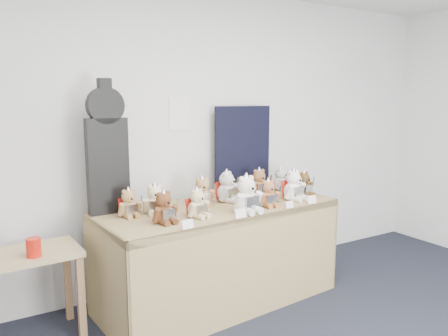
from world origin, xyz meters
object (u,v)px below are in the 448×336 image
teddy_back_centre_left (202,192)px  teddy_back_centre_right (227,188)px  side_table (19,270)px  teddy_back_left (155,200)px  teddy_front_centre (247,196)px  teddy_front_far_right (294,186)px  display_table (225,229)px  teddy_front_end (304,185)px  teddy_back_far_left (129,204)px  teddy_front_far_left (164,209)px  teddy_back_right (259,183)px  teddy_front_right (268,194)px  teddy_back_end (281,180)px  teddy_front_left (197,204)px  guitar_case (107,149)px  red_cup (34,247)px

teddy_back_centre_left → teddy_back_centre_right: teddy_back_centre_right is taller
side_table → teddy_back_left: (0.98, -0.08, 0.40)m
teddy_front_centre → teddy_front_far_right: bearing=8.5°
teddy_front_far_right → display_table: bearing=163.0°
teddy_front_end → teddy_back_far_left: bearing=164.3°
teddy_front_far_left → teddy_front_far_right: size_ratio=0.88×
teddy_front_centre → teddy_back_right: bearing=40.4°
teddy_front_centre → teddy_front_end: 0.80m
side_table → teddy_front_far_left: teddy_front_far_left is taller
teddy_front_right → teddy_back_end: size_ratio=1.03×
teddy_back_left → teddy_back_centre_right: teddy_back_centre_right is taller
display_table → teddy_front_left: size_ratio=8.30×
teddy_front_right → teddy_back_end: teddy_front_right is taller
guitar_case → teddy_front_left: size_ratio=4.15×
teddy_front_left → teddy_back_right: size_ratio=0.89×
red_cup → teddy_front_far_right: size_ratio=0.43×
teddy_front_centre → teddy_back_centre_right: bearing=76.5°
teddy_front_far_left → teddy_back_right: teddy_back_right is taller
teddy_front_end → teddy_back_end: bearing=82.0°
teddy_front_right → teddy_back_left: (-0.89, 0.27, 0.00)m
teddy_back_centre_right → teddy_back_end: teddy_back_centre_right is taller
side_table → teddy_back_far_left: 0.87m
red_cup → teddy_front_centre: size_ratio=0.39×
red_cup → display_table: bearing=-3.6°
teddy_front_left → teddy_back_centre_right: teddy_back_centre_right is taller
teddy_back_left → teddy_front_far_left: bearing=-82.0°
teddy_front_left → teddy_front_right: 0.66m
side_table → teddy_front_right: size_ratio=3.24×
guitar_case → teddy_front_right: guitar_case is taller
teddy_front_right → teddy_back_far_left: 1.13m
teddy_front_right → teddy_back_centre_left: bearing=148.5°
teddy_front_far_left → teddy_front_end: (1.45, 0.16, -0.00)m
teddy_back_left → teddy_back_right: 1.08m
teddy_back_centre_right → teddy_front_end: bearing=-43.2°
teddy_front_left → guitar_case: bearing=121.2°
guitar_case → teddy_front_end: guitar_case is taller
teddy_back_centre_left → teddy_back_centre_right: (0.25, 0.00, 0.01)m
teddy_back_centre_right → red_cup: bearing=154.3°
teddy_front_far_right → teddy_back_centre_left: 0.82m
teddy_front_right → teddy_back_centre_left: 0.55m
teddy_front_centre → teddy_front_right: (0.26, 0.07, -0.03)m
teddy_front_left → teddy_front_centre: teddy_front_centre is taller
teddy_front_right → teddy_back_right: (0.18, 0.38, 0.01)m
display_table → teddy_front_far_left: (-0.59, -0.15, 0.28)m
teddy_back_end → teddy_front_far_right: bearing=-146.4°
red_cup → teddy_back_left: bearing=2.6°
teddy_front_centre → teddy_front_right: 0.27m
side_table → teddy_back_centre_right: teddy_back_centre_right is taller
guitar_case → teddy_front_far_left: bearing=-63.5°
teddy_back_centre_right → teddy_back_right: size_ratio=1.08×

